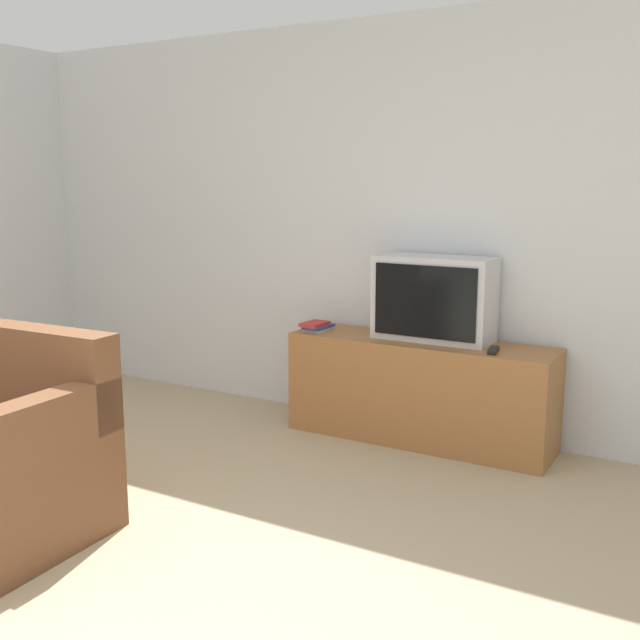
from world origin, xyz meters
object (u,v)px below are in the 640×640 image
(remote_on_stand, at_px, (493,350))
(book_stack, at_px, (317,326))
(television, at_px, (434,298))
(tv_stand, at_px, (420,391))

(remote_on_stand, bearing_deg, book_stack, 178.54)
(television, xyz_separation_m, book_stack, (-0.75, -0.12, -0.23))
(tv_stand, height_order, television, television)
(tv_stand, height_order, book_stack, book_stack)
(book_stack, bearing_deg, remote_on_stand, -1.46)
(tv_stand, bearing_deg, remote_on_stand, -10.67)
(book_stack, height_order, remote_on_stand, book_stack)
(book_stack, relative_size, remote_on_stand, 1.40)
(tv_stand, height_order, remote_on_stand, remote_on_stand)
(television, height_order, remote_on_stand, television)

